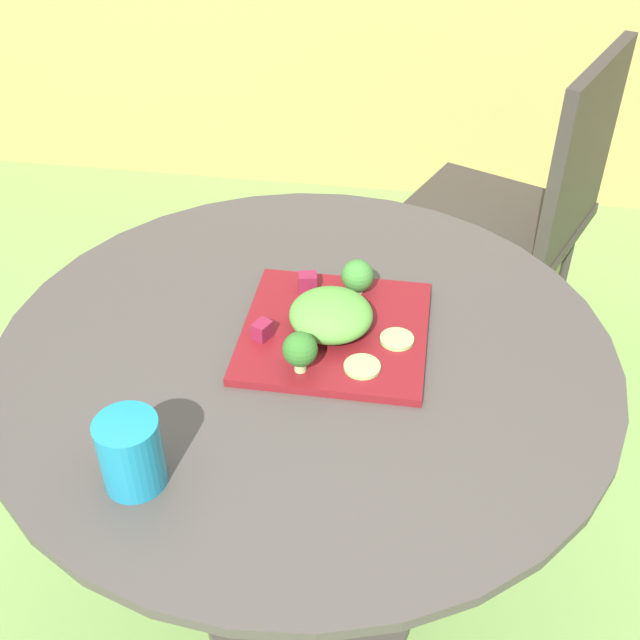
# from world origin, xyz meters

# --- Properties ---
(ground_plane) EXTENTS (12.00, 12.00, 0.00)m
(ground_plane) POSITION_xyz_m (0.00, 0.00, 0.00)
(ground_plane) COLOR #70994C
(bamboo_fence) EXTENTS (8.00, 0.08, 1.32)m
(bamboo_fence) POSITION_xyz_m (0.00, 1.85, 0.66)
(bamboo_fence) COLOR #A8894C
(bamboo_fence) RESTS_ON ground_plane
(patio_table) EXTENTS (0.97, 0.97, 0.70)m
(patio_table) POSITION_xyz_m (0.00, 0.00, 0.47)
(patio_table) COLOR #423D38
(patio_table) RESTS_ON ground_plane
(patio_chair) EXTENTS (0.58, 0.58, 0.90)m
(patio_chair) POSITION_xyz_m (0.41, 0.85, 0.53)
(patio_chair) COLOR #332D28
(patio_chair) RESTS_ON ground_plane
(salad_plate) EXTENTS (0.29, 0.29, 0.01)m
(salad_plate) POSITION_xyz_m (0.04, 0.03, 0.71)
(salad_plate) COLOR maroon
(salad_plate) RESTS_ON patio_table
(drinking_glass) EXTENTS (0.08, 0.08, 0.10)m
(drinking_glass) POSITION_xyz_m (-0.17, -0.30, 0.75)
(drinking_glass) COLOR teal
(drinking_glass) RESTS_ON patio_table
(fork) EXTENTS (0.04, 0.15, 0.00)m
(fork) POSITION_xyz_m (0.05, 0.08, 0.72)
(fork) COLOR silver
(fork) RESTS_ON salad_plate
(lettuce_mound) EXTENTS (0.13, 0.13, 0.06)m
(lettuce_mound) POSITION_xyz_m (0.04, 0.03, 0.75)
(lettuce_mound) COLOR #519338
(lettuce_mound) RESTS_ON salad_plate
(broccoli_floret_0) EXTENTS (0.05, 0.05, 0.06)m
(broccoli_floret_0) POSITION_xyz_m (0.07, 0.13, 0.75)
(broccoli_floret_0) COLOR #99B770
(broccoli_floret_0) RESTS_ON salad_plate
(broccoli_floret_1) EXTENTS (0.05, 0.05, 0.07)m
(broccoli_floret_1) POSITION_xyz_m (0.01, -0.07, 0.76)
(broccoli_floret_1) COLOR #99B770
(broccoli_floret_1) RESTS_ON salad_plate
(cucumber_slice_0) EXTENTS (0.05, 0.05, 0.01)m
(cucumber_slice_0) POSITION_xyz_m (0.14, 0.02, 0.72)
(cucumber_slice_0) COLOR #8EB766
(cucumber_slice_0) RESTS_ON salad_plate
(cucumber_slice_1) EXTENTS (0.06, 0.06, 0.01)m
(cucumber_slice_1) POSITION_xyz_m (0.10, -0.06, 0.72)
(cucumber_slice_1) COLOR #8EB766
(cucumber_slice_1) RESTS_ON salad_plate
(beet_chunk_0) EXTENTS (0.03, 0.04, 0.03)m
(beet_chunk_0) POSITION_xyz_m (-0.06, -0.01, 0.73)
(beet_chunk_0) COLOR maroon
(beet_chunk_0) RESTS_ON salad_plate
(beet_chunk_1) EXTENTS (0.04, 0.03, 0.03)m
(beet_chunk_1) POSITION_xyz_m (-0.02, 0.13, 0.73)
(beet_chunk_1) COLOR maroon
(beet_chunk_1) RESTS_ON salad_plate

